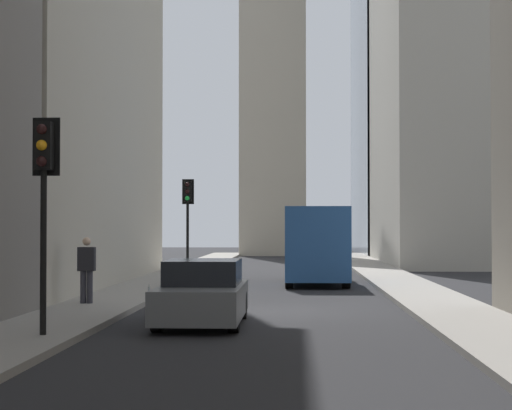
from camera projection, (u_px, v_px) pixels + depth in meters
name	position (u px, v px, depth m)	size (l,w,h in m)	color
ground_plane	(270.00, 311.00, 22.35)	(135.00, 135.00, 0.00)	#262628
sidewalk_right	(95.00, 308.00, 22.56)	(90.00, 2.20, 0.14)	gray
sidewalk_left	(449.00, 309.00, 22.15)	(90.00, 2.20, 0.14)	gray
building_left_far	(466.00, 24.00, 51.34)	(18.63, 10.50, 27.81)	#B7B2A5
church_spire	(273.00, 32.00, 66.35)	(5.35, 5.35, 32.16)	#A8A091
delivery_truck	(316.00, 245.00, 32.95)	(6.46, 2.25, 2.84)	#285699
hatchback_grey	(203.00, 294.00, 19.32)	(4.30, 1.78, 1.42)	slate
traffic_light_foreground	(44.00, 174.00, 16.46)	(0.43, 0.52, 4.07)	black
traffic_light_midblock	(188.00, 204.00, 38.68)	(0.43, 0.52, 4.09)	black
pedestrian	(87.00, 267.00, 23.12)	(0.26, 0.44, 1.73)	#33333D
discarded_bottle	(149.00, 290.00, 26.47)	(0.07, 0.07, 0.27)	#999EA3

